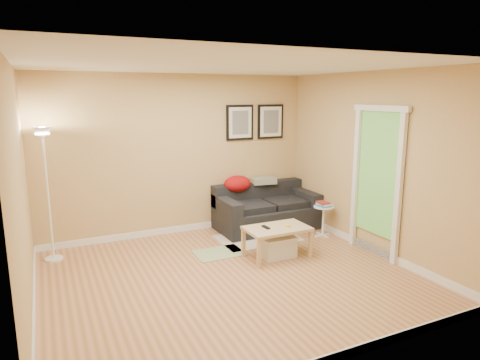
{
  "coord_description": "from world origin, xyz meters",
  "views": [
    {
      "loc": [
        -2.02,
        -4.58,
        2.28
      ],
      "look_at": [
        0.55,
        0.85,
        1.05
      ],
      "focal_mm": 31.54,
      "sensor_mm": 36.0,
      "label": 1
    }
  ],
  "objects_px": {
    "sofa": "(267,207)",
    "coffee_table": "(277,242)",
    "side_table": "(323,221)",
    "book_stack": "(323,204)",
    "storage_bin": "(277,246)",
    "floor_lamp": "(48,199)"
  },
  "relations": [
    {
      "from": "side_table",
      "to": "book_stack",
      "type": "relative_size",
      "value": 2.14
    },
    {
      "from": "coffee_table",
      "to": "sofa",
      "type": "bearing_deg",
      "value": 63.49
    },
    {
      "from": "storage_bin",
      "to": "side_table",
      "type": "height_order",
      "value": "side_table"
    },
    {
      "from": "coffee_table",
      "to": "book_stack",
      "type": "relative_size",
      "value": 3.81
    },
    {
      "from": "coffee_table",
      "to": "side_table",
      "type": "height_order",
      "value": "side_table"
    },
    {
      "from": "sofa",
      "to": "side_table",
      "type": "bearing_deg",
      "value": -49.22
    },
    {
      "from": "side_table",
      "to": "floor_lamp",
      "type": "height_order",
      "value": "floor_lamp"
    },
    {
      "from": "side_table",
      "to": "book_stack",
      "type": "xyz_separation_m",
      "value": [
        -0.0,
        0.01,
        0.29
      ]
    },
    {
      "from": "coffee_table",
      "to": "storage_bin",
      "type": "distance_m",
      "value": 0.08
    },
    {
      "from": "sofa",
      "to": "side_table",
      "type": "relative_size",
      "value": 3.41
    },
    {
      "from": "floor_lamp",
      "to": "side_table",
      "type": "bearing_deg",
      "value": -10.89
    },
    {
      "from": "sofa",
      "to": "coffee_table",
      "type": "relative_size",
      "value": 1.91
    },
    {
      "from": "storage_bin",
      "to": "book_stack",
      "type": "bearing_deg",
      "value": 22.41
    },
    {
      "from": "sofa",
      "to": "coffee_table",
      "type": "distance_m",
      "value": 1.33
    },
    {
      "from": "sofa",
      "to": "floor_lamp",
      "type": "distance_m",
      "value": 3.42
    },
    {
      "from": "coffee_table",
      "to": "book_stack",
      "type": "distance_m",
      "value": 1.29
    },
    {
      "from": "coffee_table",
      "to": "side_table",
      "type": "xyz_separation_m",
      "value": [
        1.15,
        0.48,
        0.03
      ]
    },
    {
      "from": "sofa",
      "to": "floor_lamp",
      "type": "xyz_separation_m",
      "value": [
        -3.38,
        0.03,
        0.51
      ]
    },
    {
      "from": "sofa",
      "to": "coffee_table",
      "type": "xyz_separation_m",
      "value": [
        -0.51,
        -1.22,
        -0.15
      ]
    },
    {
      "from": "book_stack",
      "to": "sofa",
      "type": "bearing_deg",
      "value": 144.12
    },
    {
      "from": "side_table",
      "to": "storage_bin",
      "type": "bearing_deg",
      "value": -158.08
    },
    {
      "from": "coffee_table",
      "to": "storage_bin",
      "type": "height_order",
      "value": "coffee_table"
    }
  ]
}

